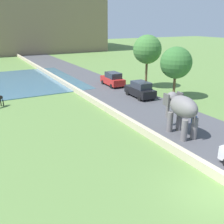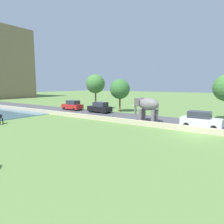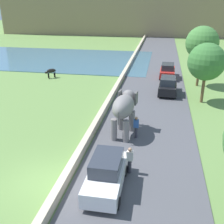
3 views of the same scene
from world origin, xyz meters
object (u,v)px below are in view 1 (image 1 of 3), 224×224
at_px(person_beside_elephant, 194,123).
at_px(car_red, 113,79).
at_px(elephant, 181,108).
at_px(car_black, 140,90).

bearing_deg(person_beside_elephant, car_red, 82.32).
height_order(elephant, car_black, elephant).
xyz_separation_m(elephant, car_black, (3.12, 9.71, -1.14)).
bearing_deg(car_black, elephant, -107.83).
relative_size(car_black, car_red, 1.00).
bearing_deg(person_beside_elephant, elephant, 153.06).
bearing_deg(car_red, person_beside_elephant, -97.68).
distance_m(elephant, person_beside_elephant, 1.55).
xyz_separation_m(person_beside_elephant, car_red, (2.22, 16.42, 0.03)).
distance_m(person_beside_elephant, car_black, 10.41).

